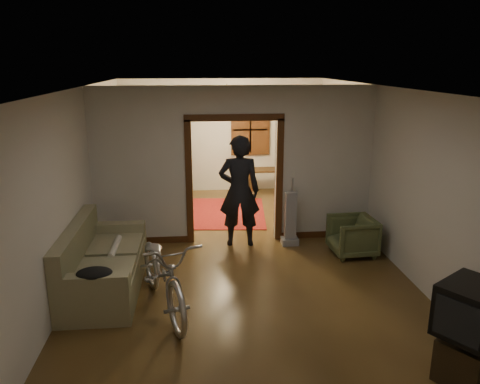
{
  "coord_description": "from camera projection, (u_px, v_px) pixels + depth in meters",
  "views": [
    {
      "loc": [
        -0.69,
        -7.38,
        3.18
      ],
      "look_at": [
        0.0,
        -0.3,
        1.2
      ],
      "focal_mm": 35.0,
      "sensor_mm": 36.0,
      "label": 1
    }
  ],
  "objects": [
    {
      "name": "floor",
      "position": [
        238.0,
        255.0,
        7.99
      ],
      "size": [
        5.0,
        8.5,
        0.01
      ],
      "primitive_type": "cube",
      "color": "#402C14",
      "rests_on": "ground"
    },
    {
      "name": "ceiling",
      "position": [
        238.0,
        87.0,
        7.24
      ],
      "size": [
        5.0,
        8.5,
        0.01
      ],
      "primitive_type": "cube",
      "color": "white",
      "rests_on": "floor"
    },
    {
      "name": "wall_back",
      "position": [
        222.0,
        136.0,
        11.69
      ],
      "size": [
        5.0,
        0.02,
        2.8
      ],
      "primitive_type": "cube",
      "color": "beige",
      "rests_on": "floor"
    },
    {
      "name": "wall_left",
      "position": [
        81.0,
        179.0,
        7.38
      ],
      "size": [
        0.02,
        8.5,
        2.8
      ],
      "primitive_type": "cube",
      "color": "beige",
      "rests_on": "floor"
    },
    {
      "name": "wall_right",
      "position": [
        386.0,
        172.0,
        7.85
      ],
      "size": [
        0.02,
        8.5,
        2.8
      ],
      "primitive_type": "cube",
      "color": "beige",
      "rests_on": "floor"
    },
    {
      "name": "partition_wall",
      "position": [
        234.0,
        166.0,
        8.33
      ],
      "size": [
        5.0,
        0.14,
        2.8
      ],
      "primitive_type": "cube",
      "color": "beige",
      "rests_on": "floor"
    },
    {
      "name": "door_casing",
      "position": [
        234.0,
        182.0,
        8.41
      ],
      "size": [
        1.74,
        0.2,
        2.32
      ],
      "primitive_type": "cube",
      "color": "#40210E",
      "rests_on": "floor"
    },
    {
      "name": "far_window",
      "position": [
        250.0,
        130.0,
        11.68
      ],
      "size": [
        0.98,
        0.06,
        1.28
      ],
      "primitive_type": "cube",
      "color": "black",
      "rests_on": "wall_back"
    },
    {
      "name": "chandelier",
      "position": [
        227.0,
        103.0,
        9.76
      ],
      "size": [
        0.24,
        0.24,
        0.24
      ],
      "primitive_type": "sphere",
      "color": "#FFE0A5",
      "rests_on": "ceiling"
    },
    {
      "name": "light_switch",
      "position": [
        293.0,
        173.0,
        8.4
      ],
      "size": [
        0.08,
        0.01,
        0.12
      ],
      "primitive_type": "cube",
      "color": "silver",
      "rests_on": "partition_wall"
    },
    {
      "name": "sofa",
      "position": [
        105.0,
        258.0,
        6.66
      ],
      "size": [
        0.96,
        2.13,
        0.98
      ],
      "primitive_type": "cube",
      "rotation": [
        0.0,
        0.0,
        -0.0
      ],
      "color": "#71704B",
      "rests_on": "floor"
    },
    {
      "name": "rolled_paper",
      "position": [
        115.0,
        247.0,
        6.94
      ],
      "size": [
        0.1,
        0.77,
        0.1
      ],
      "primitive_type": "cylinder",
      "rotation": [
        1.57,
        0.0,
        0.0
      ],
      "color": "beige",
      "rests_on": "sofa"
    },
    {
      "name": "jacket",
      "position": [
        94.0,
        273.0,
        5.74
      ],
      "size": [
        0.44,
        0.33,
        0.13
      ],
      "primitive_type": "ellipsoid",
      "color": "black",
      "rests_on": "sofa"
    },
    {
      "name": "bicycle",
      "position": [
        163.0,
        272.0,
        6.1
      ],
      "size": [
        1.3,
        2.16,
        1.07
      ],
      "primitive_type": "imported",
      "rotation": [
        0.0,
        0.0,
        0.31
      ],
      "color": "silver",
      "rests_on": "floor"
    },
    {
      "name": "armchair",
      "position": [
        352.0,
        236.0,
        7.93
      ],
      "size": [
        0.77,
        0.75,
        0.66
      ],
      "primitive_type": "imported",
      "rotation": [
        0.0,
        0.0,
        -1.51
      ],
      "color": "#4B5630",
      "rests_on": "floor"
    },
    {
      "name": "tv_stand",
      "position": [
        465.0,
        361.0,
        4.78
      ],
      "size": [
        0.68,
        0.67,
        0.46
      ],
      "primitive_type": "cube",
      "rotation": [
        0.0,
        0.0,
        0.59
      ],
      "color": "black",
      "rests_on": "floor"
    },
    {
      "name": "crt_tv",
      "position": [
        473.0,
        310.0,
        4.63
      ],
      "size": [
        0.83,
        0.82,
        0.54
      ],
      "primitive_type": "cube",
      "rotation": [
        0.0,
        0.0,
        0.59
      ],
      "color": "black",
      "rests_on": "tv_stand"
    },
    {
      "name": "vacuum",
      "position": [
        290.0,
        219.0,
        8.33
      ],
      "size": [
        0.35,
        0.32,
        0.98
      ],
      "primitive_type": "cube",
      "rotation": [
        0.0,
        0.0,
        0.29
      ],
      "color": "gray",
      "rests_on": "floor"
    },
    {
      "name": "person",
      "position": [
        239.0,
        191.0,
        8.2
      ],
      "size": [
        0.75,
        0.52,
        1.99
      ],
      "primitive_type": "imported",
      "rotation": [
        0.0,
        0.0,
        3.09
      ],
      "color": "black",
      "rests_on": "floor"
    },
    {
      "name": "oriental_rug",
      "position": [
        226.0,
        213.0,
        10.2
      ],
      "size": [
        1.86,
        2.33,
        0.02
      ],
      "primitive_type": "cube",
      "rotation": [
        0.0,
        0.0,
        -0.09
      ],
      "color": "maroon",
      "rests_on": "floor"
    },
    {
      "name": "locker",
      "position": [
        171.0,
        160.0,
        11.25
      ],
      "size": [
        0.92,
        0.54,
        1.8
      ],
      "primitive_type": "cube",
      "rotation": [
        0.0,
        0.0,
        -0.04
      ],
      "color": "#283922",
      "rests_on": "floor"
    },
    {
      "name": "globe",
      "position": [
        169.0,
        117.0,
        10.98
      ],
      "size": [
        0.26,
        0.26,
        0.26
      ],
      "primitive_type": "sphere",
      "color": "#1E5972",
      "rests_on": "locker"
    },
    {
      "name": "desk",
      "position": [
        267.0,
        182.0,
        11.47
      ],
      "size": [
        0.99,
        0.71,
        0.66
      ],
      "primitive_type": "cube",
      "rotation": [
        0.0,
        0.0,
        0.27
      ],
      "color": "#342211",
      "rests_on": "floor"
    },
    {
      "name": "desk_chair",
      "position": [
        241.0,
        184.0,
        11.01
      ],
      "size": [
        0.46,
        0.46,
        0.81
      ],
      "primitive_type": "cube",
      "rotation": [
        0.0,
        0.0,
        0.32
      ],
      "color": "#342211",
      "rests_on": "floor"
    }
  ]
}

